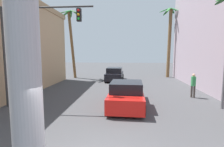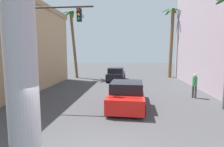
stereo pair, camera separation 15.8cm
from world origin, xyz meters
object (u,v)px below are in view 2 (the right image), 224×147
Objects in this scene: street_lamp at (222,29)px; palm_tree_far_left at (74,36)px; car_lead at (127,95)px; car_far at (116,74)px; pedestrian_mid_right at (195,84)px; traffic_light_mast at (31,37)px; palm_tree_far_right at (172,37)px.

palm_tree_far_left is (-12.31, 11.90, 0.90)m from street_lamp.
street_lamp is 6.53m from car_lead.
pedestrian_mid_right is (6.28, -7.60, 0.30)m from car_far.
traffic_light_mast is at bearing -176.51° from street_lamp.
car_lead is at bearing 178.98° from street_lamp.
palm_tree_far_left is at bearing 162.70° from car_far.
street_lamp reaches higher than pedestrian_mid_right.
palm_tree_far_left reaches higher than car_far.
car_far is at bearing -152.94° from palm_tree_far_right.
car_lead is 2.78× the size of pedestrian_mid_right.
car_lead is 0.53× the size of palm_tree_far_right.
traffic_light_mast is 0.68× the size of palm_tree_far_left.
traffic_light_mast is (-10.80, -0.66, -0.41)m from street_lamp.
traffic_light_mast is at bearing -127.93° from palm_tree_far_right.
pedestrian_mid_right is at bearing 98.26° from street_lamp.
palm_tree_far_left reaches higher than street_lamp.
palm_tree_far_right is at bearing 27.06° from car_far.
palm_tree_far_right is 12.04m from pedestrian_mid_right.
traffic_light_mast is 0.64× the size of palm_tree_far_right.
palm_tree_far_left is at bearing -171.70° from palm_tree_far_right.
traffic_light_mast is 12.72m from palm_tree_far_left.
street_lamp is 4.31× the size of pedestrian_mid_right.
car_lead is 10.14m from car_far.
palm_tree_far_left is (-5.66, 1.76, 4.77)m from car_far.
pedestrian_mid_right is at bearing 26.70° from car_lead.
car_lead is 0.57× the size of palm_tree_far_left.
car_lead is 5.46m from pedestrian_mid_right.
car_far is (-6.65, 10.14, -3.87)m from street_lamp.
palm_tree_far_right is 5.21× the size of pedestrian_mid_right.
palm_tree_far_left is at bearing 135.98° from street_lamp.
car_lead is at bearing 7.70° from traffic_light_mast.
pedestrian_mid_right reaches higher than car_far.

